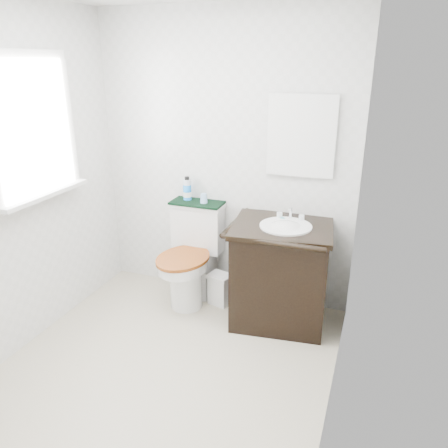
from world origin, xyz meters
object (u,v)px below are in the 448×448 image
Objects in this scene: toilet at (193,260)px; trash_bin at (220,289)px; vanity at (280,271)px; mouthwash_bottle at (187,189)px; cup at (204,198)px.

toilet is 0.34m from trash_bin.
vanity is 3.31× the size of trash_bin.
toilet reaches higher than trash_bin.
vanity is (0.79, -0.06, 0.06)m from toilet.
trash_bin is 0.90m from mouthwash_bottle.
vanity is 0.61m from trash_bin.
mouthwash_bottle reaches higher than trash_bin.
cup is (-0.19, 0.13, 0.76)m from trash_bin.
mouthwash_bottle reaches higher than cup.
cup is at bearing -11.45° from mouthwash_bottle.
cup reaches higher than trash_bin.
toilet is at bearing -56.46° from mouthwash_bottle.
toilet is 0.92× the size of vanity.
vanity is at bearing -5.81° from trash_bin.
vanity is at bearing -14.18° from cup.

